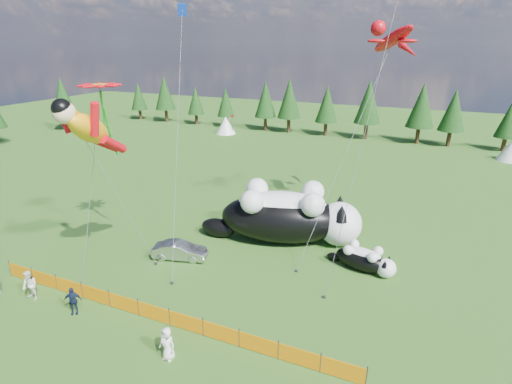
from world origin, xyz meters
TOP-DOWN VIEW (x-y plane):
  - ground at (0.00, 0.00)m, footprint 160.00×160.00m
  - safety_fence at (0.00, -3.00)m, footprint 22.06×0.06m
  - tree_line at (0.00, 45.00)m, footprint 90.00×4.00m
  - festival_tents at (11.00, 40.00)m, footprint 50.00×3.20m
  - cat_large at (3.51, 8.53)m, footprint 11.79×6.42m
  - cat_small at (9.38, 6.57)m, footprint 4.58×2.35m
  - car at (-2.38, 3.07)m, footprint 3.87×2.21m
  - spectator_b at (-7.59, -4.24)m, footprint 0.93×0.61m
  - spectator_c at (-4.38, -4.22)m, footprint 1.06×0.91m
  - spectator_e at (2.28, -4.98)m, footprint 0.87×0.60m
  - superhero_kite at (-4.77, -0.95)m, footprint 5.50×5.72m
  - gecko_kite at (8.97, 12.91)m, footprint 6.74×11.91m
  - flower_kite at (-6.71, 2.21)m, footprint 2.77×6.02m
  - diamond_kite_a at (-3.64, 6.93)m, footprint 3.23×7.47m

SIDE VIEW (x-z plane):
  - ground at x=0.00m, z-range 0.00..0.00m
  - safety_fence at x=0.00m, z-range -0.05..1.05m
  - car at x=-2.38m, z-range 0.00..1.21m
  - cat_small at x=9.38m, z-range -0.04..1.63m
  - spectator_c at x=-4.38m, z-range 0.00..1.61m
  - spectator_e at x=2.28m, z-range 0.00..1.71m
  - spectator_b at x=-7.59m, z-range 0.00..1.82m
  - festival_tents at x=11.00m, z-range 0.00..2.80m
  - cat_large at x=3.51m, z-range -0.11..4.22m
  - tree_line at x=0.00m, z-range 0.00..8.00m
  - superhero_kite at x=-4.77m, z-range 3.63..15.39m
  - flower_kite at x=-6.71m, z-range 5.17..17.38m
  - gecko_kite at x=8.97m, z-range 5.77..22.36m
  - diamond_kite_a at x=-3.64m, z-range 6.43..23.82m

